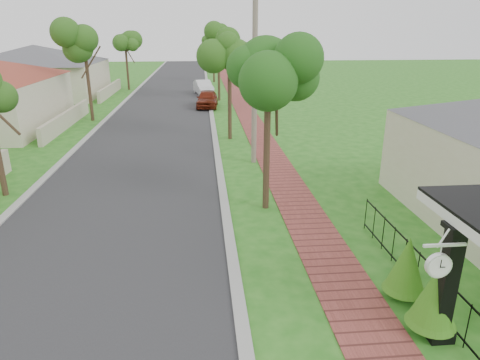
{
  "coord_description": "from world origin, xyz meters",
  "views": [
    {
      "loc": [
        -0.05,
        -7.7,
        5.87
      ],
      "look_at": [
        1.05,
        4.65,
        1.5
      ],
      "focal_mm": 32.0,
      "sensor_mm": 36.0,
      "label": 1
    }
  ],
  "objects_px": {
    "porch_post": "(446,290)",
    "utility_pole": "(255,77)",
    "parked_car_white": "(203,87)",
    "near_tree": "(268,83)",
    "station_clock": "(439,264)",
    "parked_car_red": "(207,99)"
  },
  "relations": [
    {
      "from": "porch_post",
      "to": "utility_pole",
      "type": "height_order",
      "value": "utility_pole"
    },
    {
      "from": "parked_car_white",
      "to": "near_tree",
      "type": "bearing_deg",
      "value": -96.23
    },
    {
      "from": "utility_pole",
      "to": "station_clock",
      "type": "relative_size",
      "value": 9.8
    },
    {
      "from": "parked_car_red",
      "to": "parked_car_white",
      "type": "bearing_deg",
      "value": 96.14
    },
    {
      "from": "parked_car_red",
      "to": "utility_pole",
      "type": "height_order",
      "value": "utility_pole"
    },
    {
      "from": "porch_post",
      "to": "parked_car_red",
      "type": "xyz_separation_m",
      "value": [
        -4.15,
        27.54,
        -0.45
      ]
    },
    {
      "from": "porch_post",
      "to": "parked_car_red",
      "type": "relative_size",
      "value": 0.64
    },
    {
      "from": "parked_car_red",
      "to": "parked_car_white",
      "type": "distance_m",
      "value": 7.33
    },
    {
      "from": "parked_car_white",
      "to": "utility_pole",
      "type": "distance_m",
      "value": 22.85
    },
    {
      "from": "near_tree",
      "to": "porch_post",
      "type": "bearing_deg",
      "value": -70.27
    },
    {
      "from": "parked_car_red",
      "to": "station_clock",
      "type": "relative_size",
      "value": 5.05
    },
    {
      "from": "parked_car_red",
      "to": "utility_pole",
      "type": "xyz_separation_m",
      "value": [
        1.9,
        -15.18,
        3.22
      ]
    },
    {
      "from": "parked_car_white",
      "to": "station_clock",
      "type": "distance_m",
      "value": 35.51
    },
    {
      "from": "porch_post",
      "to": "utility_pole",
      "type": "xyz_separation_m",
      "value": [
        -2.25,
        12.36,
        2.77
      ]
    },
    {
      "from": "station_clock",
      "to": "porch_post",
      "type": "bearing_deg",
      "value": 38.88
    },
    {
      "from": "porch_post",
      "to": "parked_car_red",
      "type": "distance_m",
      "value": 27.86
    },
    {
      "from": "parked_car_white",
      "to": "utility_pole",
      "type": "bearing_deg",
      "value": -94.7
    },
    {
      "from": "parked_car_white",
      "to": "utility_pole",
      "type": "relative_size",
      "value": 0.52
    },
    {
      "from": "utility_pole",
      "to": "station_clock",
      "type": "height_order",
      "value": "utility_pole"
    },
    {
      "from": "parked_car_white",
      "to": "near_tree",
      "type": "xyz_separation_m",
      "value": [
        1.9,
        -27.94,
        3.63
      ]
    },
    {
      "from": "near_tree",
      "to": "station_clock",
      "type": "bearing_deg",
      "value": -74.82
    },
    {
      "from": "porch_post",
      "to": "near_tree",
      "type": "height_order",
      "value": "near_tree"
    }
  ]
}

